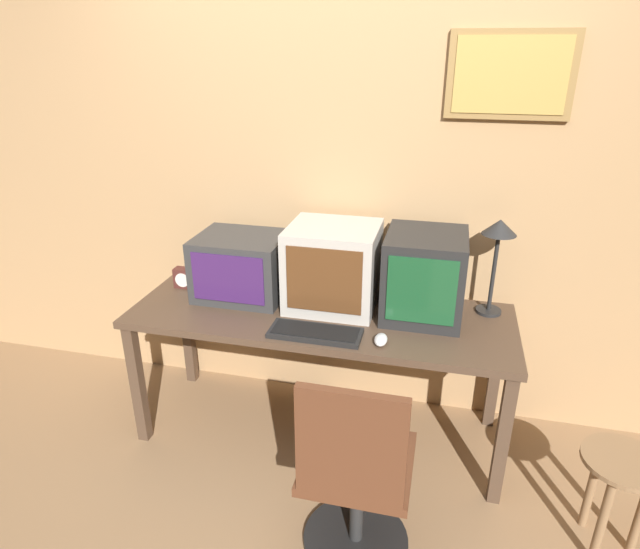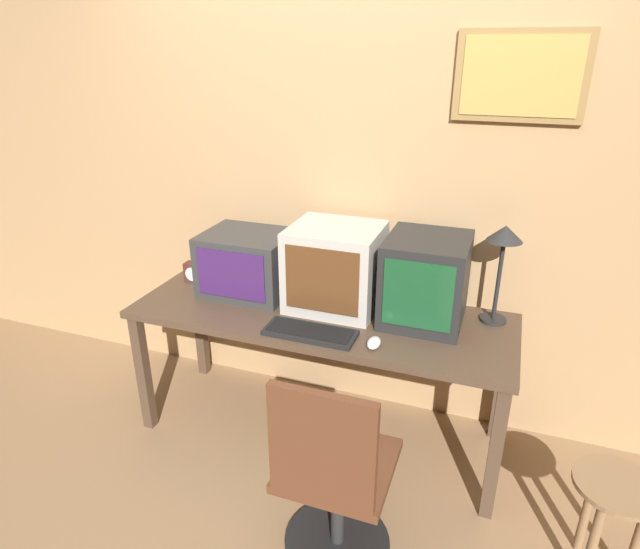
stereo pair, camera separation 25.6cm
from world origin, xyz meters
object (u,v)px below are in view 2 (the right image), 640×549
at_px(monitor_left, 248,263).
at_px(side_stool, 612,507).
at_px(desk_clock, 195,272).
at_px(office_chair, 333,484).
at_px(monitor_right, 425,280).
at_px(keyboard_main, 310,332).
at_px(mouse_near_keyboard, 374,343).
at_px(desk_lamp, 503,246).
at_px(monitor_center, 335,267).

xyz_separation_m(monitor_left, side_stool, (1.77, -0.55, -0.54)).
height_order(desk_clock, office_chair, office_chair).
bearing_deg(monitor_right, keyboard_main, -143.84).
bearing_deg(mouse_near_keyboard, office_chair, -91.70).
bearing_deg(monitor_right, desk_lamp, 16.30).
height_order(monitor_right, mouse_near_keyboard, monitor_right).
bearing_deg(monitor_center, desk_clock, 179.20).
bearing_deg(mouse_near_keyboard, desk_clock, 162.78).
xyz_separation_m(monitor_left, mouse_near_keyboard, (0.78, -0.34, -0.14)).
relative_size(monitor_left, mouse_near_keyboard, 4.41).
relative_size(monitor_right, keyboard_main, 0.98).
xyz_separation_m(monitor_left, desk_lamp, (1.26, 0.09, 0.22)).
bearing_deg(office_chair, monitor_right, 78.54).
xyz_separation_m(monitor_center, monitor_right, (0.45, -0.00, -0.00)).
height_order(mouse_near_keyboard, office_chair, office_chair).
bearing_deg(desk_clock, side_stool, -14.78).
height_order(monitor_left, monitor_center, monitor_center).
bearing_deg(office_chair, desk_clock, 142.56).
bearing_deg(side_stool, desk_clock, 165.22).
distance_m(monitor_left, monitor_center, 0.49).
xyz_separation_m(keyboard_main, side_stool, (1.29, -0.21, -0.39)).
distance_m(monitor_right, desk_lamp, 0.38).
bearing_deg(office_chair, side_stool, 16.04).
relative_size(monitor_left, office_chair, 0.51).
height_order(monitor_left, mouse_near_keyboard, monitor_left).
distance_m(monitor_left, keyboard_main, 0.60).
distance_m(monitor_center, side_stool, 1.51).
bearing_deg(monitor_left, monitor_center, 0.07).
distance_m(mouse_near_keyboard, desk_clock, 1.18).
height_order(monitor_right, side_stool, monitor_right).
distance_m(desk_clock, office_chair, 1.45).
xyz_separation_m(monitor_left, monitor_right, (0.93, 0.00, 0.04)).
relative_size(monitor_center, desk_clock, 3.94).
xyz_separation_m(keyboard_main, desk_clock, (-0.82, 0.34, 0.04)).
bearing_deg(monitor_left, side_stool, -17.12).
bearing_deg(desk_lamp, monitor_center, -173.05).
xyz_separation_m(mouse_near_keyboard, desk_lamp, (0.48, 0.43, 0.36)).
relative_size(monitor_left, desk_clock, 4.08).
distance_m(monitor_left, desk_clock, 0.36).
bearing_deg(side_stool, monitor_left, 162.88).
distance_m(monitor_center, monitor_right, 0.45).
height_order(mouse_near_keyboard, desk_lamp, desk_lamp).
xyz_separation_m(mouse_near_keyboard, office_chair, (-0.01, -0.50, -0.35)).
relative_size(monitor_center, mouse_near_keyboard, 4.27).
relative_size(monitor_left, monitor_right, 1.09).
xyz_separation_m(desk_clock, desk_lamp, (1.60, 0.08, 0.33)).
bearing_deg(monitor_left, mouse_near_keyboard, -23.30).
relative_size(monitor_left, keyboard_main, 1.07).
bearing_deg(side_stool, mouse_near_keyboard, 168.04).
bearing_deg(monitor_center, mouse_near_keyboard, -48.96).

